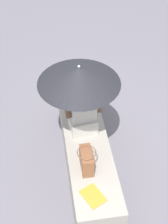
{
  "coord_description": "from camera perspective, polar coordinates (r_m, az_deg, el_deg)",
  "views": [
    {
      "loc": [
        -3.06,
        0.47,
        3.81
      ],
      "look_at": [
        0.03,
        0.01,
        0.83
      ],
      "focal_mm": 55.17,
      "sensor_mm": 36.0,
      "label": 1
    }
  ],
  "objects": [
    {
      "name": "handbag_black",
      "position": [
        4.07,
        0.42,
        -7.98
      ],
      "size": [
        0.3,
        0.23,
        0.29
      ],
      "color": "brown",
      "rests_on": "stone_bench"
    },
    {
      "name": "person_seated",
      "position": [
        4.31,
        -0.2,
        0.62
      ],
      "size": [
        0.32,
        0.49,
        0.9
      ],
      "color": "beige",
      "rests_on": "stone_bench"
    },
    {
      "name": "stone_bench",
      "position": [
        4.73,
        0.18,
        -5.44
      ],
      "size": [
        2.52,
        0.56,
        0.48
      ],
      "primitive_type": "cube",
      "color": "#A8A093",
      "rests_on": "ground"
    },
    {
      "name": "ground_plane",
      "position": [
        4.91,
        0.18,
        -7.29
      ],
      "size": [
        14.0,
        14.0,
        0.0
      ],
      "primitive_type": "plane",
      "color": "slate"
    },
    {
      "name": "magazine",
      "position": [
        3.95,
        1.5,
        -13.74
      ],
      "size": [
        0.34,
        0.3,
        0.01
      ],
      "primitive_type": "cube",
      "rotation": [
        0.0,
        0.0,
        0.46
      ],
      "color": "gold",
      "rests_on": "stone_bench"
    },
    {
      "name": "tote_bag_canvas",
      "position": [
        5.0,
        -1.29,
        4.7
      ],
      "size": [
        0.3,
        0.22,
        0.38
      ],
      "color": "#335184",
      "rests_on": "stone_bench"
    },
    {
      "name": "parasol",
      "position": [
        3.89,
        -0.84,
        6.04
      ],
      "size": [
        0.97,
        0.97,
        1.1
      ],
      "color": "#B7B7BC",
      "rests_on": "stone_bench"
    }
  ]
}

